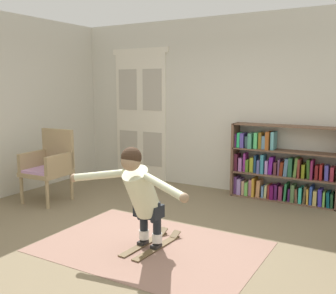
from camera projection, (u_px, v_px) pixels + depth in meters
The scene contains 9 objects.
ground_plane at pixel (147, 241), 4.51m from camera, with size 7.20×7.20×0.00m, color #78694E.
back_wall at pixel (232, 105), 6.50m from camera, with size 6.00×0.10×2.90m, color beige.
side_wall_left at pixel (0, 106), 6.11m from camera, with size 0.10×6.00×2.90m, color beige.
double_door at pixel (140, 114), 7.38m from camera, with size 1.22×0.05×2.45m.
rug at pixel (151, 246), 4.33m from camera, with size 2.39×1.64×0.01m, color #936D5E.
bookshelf at pixel (278, 169), 6.03m from camera, with size 1.62×0.30×1.18m.
wicker_chair at pixel (50, 164), 6.00m from camera, with size 0.63×0.63×1.10m.
skis_pair at pixel (152, 244), 4.36m from camera, with size 0.32×0.84×0.07m.
person_skier at pixel (140, 191), 4.08m from camera, with size 1.48×0.63×1.09m.
Camera 1 is at (2.37, -3.58, 1.77)m, focal length 41.75 mm.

